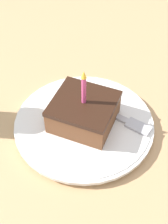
% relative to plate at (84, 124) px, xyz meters
% --- Properties ---
extents(ground_plane, '(2.40, 2.40, 0.04)m').
position_rel_plate_xyz_m(ground_plane, '(0.02, -0.01, -0.03)').
color(ground_plane, tan).
rests_on(ground_plane, ground).
extents(plate, '(0.26, 0.26, 0.02)m').
position_rel_plate_xyz_m(plate, '(0.00, 0.00, 0.00)').
color(plate, white).
rests_on(plate, ground_plane).
extents(cake_slice, '(0.11, 0.10, 0.12)m').
position_rel_plate_xyz_m(cake_slice, '(-0.00, 0.00, 0.03)').
color(cake_slice, brown).
rests_on(cake_slice, plate).
extents(fork, '(0.18, 0.05, 0.00)m').
position_rel_plate_xyz_m(fork, '(0.04, 0.03, 0.01)').
color(fork, '#B2B2B7').
rests_on(fork, plate).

